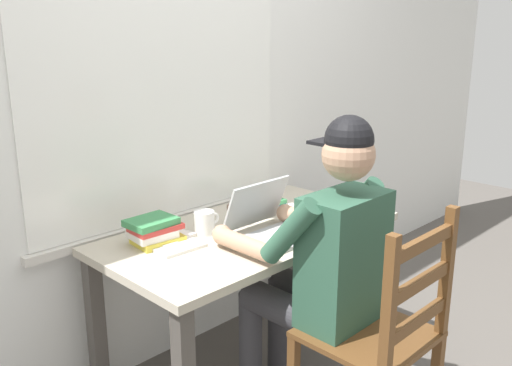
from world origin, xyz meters
TOP-DOWN VIEW (x-y plane):
  - back_wall at (-0.00, 0.42)m, footprint 6.00×0.08m
  - desk at (0.00, 0.00)m, footprint 1.31×0.69m
  - seated_person at (-0.03, -0.42)m, footprint 0.50×0.60m
  - wooden_chair at (-0.03, -0.70)m, footprint 0.42×0.42m
  - laptop at (0.02, -0.12)m, footprint 0.33×0.32m
  - computer_mouse at (0.26, -0.17)m, footprint 0.06×0.10m
  - coffee_mug_white at (0.39, -0.19)m, footprint 0.12×0.08m
  - coffee_mug_dark at (0.00, 0.09)m, footprint 0.12×0.08m
  - coffee_mug_spare at (-0.17, 0.09)m, footprint 0.13×0.09m
  - book_stack_main at (-0.39, 0.15)m, footprint 0.22×0.17m
  - book_stack_side at (0.27, 0.15)m, footprint 0.17×0.14m
  - paper_pile_near_laptop at (0.25, 0.07)m, footprint 0.28×0.23m
  - paper_pile_back_corner at (-0.36, 0.07)m, footprint 0.21×0.20m
  - paper_pile_side at (-0.33, 0.15)m, footprint 0.22×0.19m
  - landscape_photo_print at (0.36, -0.04)m, footprint 0.15×0.11m

SIDE VIEW (x-z plane):
  - wooden_chair at x=-0.03m, z-range 0.00..0.95m
  - desk at x=0.00m, z-range 0.25..0.95m
  - seated_person at x=-0.03m, z-range 0.07..1.33m
  - landscape_photo_print at x=0.36m, z-range 0.70..0.70m
  - paper_pile_back_corner at x=-0.36m, z-range 0.70..0.72m
  - paper_pile_near_laptop at x=0.25m, z-range 0.70..0.72m
  - paper_pile_side at x=-0.33m, z-range 0.70..0.72m
  - computer_mouse at x=0.26m, z-range 0.70..0.74m
  - book_stack_side at x=0.27m, z-range 0.70..0.74m
  - coffee_mug_dark at x=0.00m, z-range 0.70..0.79m
  - coffee_mug_white at x=0.39m, z-range 0.70..0.80m
  - coffee_mug_spare at x=-0.17m, z-range 0.70..0.80m
  - laptop at x=0.02m, z-range 0.64..0.87m
  - book_stack_main at x=-0.39m, z-range 0.70..0.81m
  - back_wall at x=0.00m, z-range 0.00..2.60m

